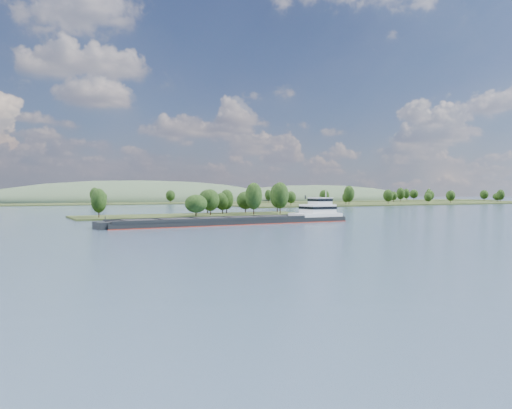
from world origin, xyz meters
TOP-DOWN VIEW (x-y plane):
  - ground at (0.00, 120.00)m, footprint 1800.00×1800.00m
  - tree_island at (8.93, 178.86)m, footprint 100.00×32.69m
  - right_bank at (231.64, 299.62)m, footprint 320.00×90.00m
  - back_shoreline at (10.21, 399.73)m, footprint 900.00×60.00m
  - hill_east at (260.00, 470.00)m, footprint 260.00×140.00m
  - hill_west at (60.00, 500.00)m, footprint 320.00×160.00m
  - cargo_barge at (-2.48, 125.63)m, footprint 84.26×14.21m

SIDE VIEW (x-z plane):
  - ground at x=0.00m, z-range 0.00..0.00m
  - hill_east at x=260.00m, z-range -18.00..18.00m
  - hill_west at x=60.00m, z-range -22.00..22.00m
  - back_shoreline at x=10.21m, z-range -7.13..8.62m
  - right_bank at x=231.64m, z-range -6.78..8.61m
  - cargo_barge at x=-2.48m, z-range -4.24..7.10m
  - tree_island at x=8.93m, z-range -3.35..11.75m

